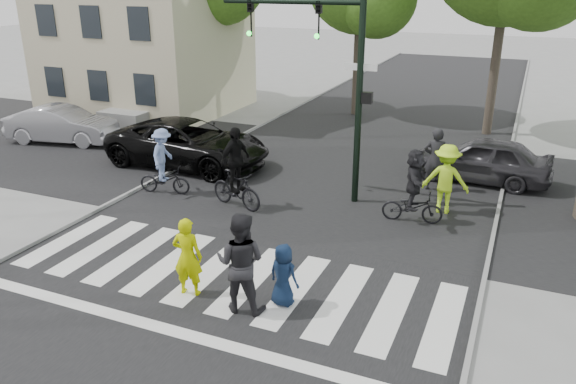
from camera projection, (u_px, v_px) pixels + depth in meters
name	position (u px, v px, depth m)	size (l,w,h in m)	color
ground	(206.00, 298.00, 11.20)	(120.00, 120.00, 0.00)	gray
road_stem	(300.00, 209.00, 15.49)	(10.00, 70.00, 0.01)	black
road_cross	(335.00, 176.00, 18.07)	(70.00, 10.00, 0.01)	black
curb_left	(149.00, 183.00, 17.34)	(0.10, 70.00, 0.10)	gray
curb_right	(492.00, 239.00, 13.62)	(0.10, 70.00, 0.10)	gray
crosswalk	(222.00, 283.00, 11.77)	(10.00, 3.85, 0.01)	silver
traffic_signal	(330.00, 61.00, 15.00)	(4.45, 0.29, 6.00)	black
house	(144.00, 28.00, 26.08)	(8.40, 8.10, 8.82)	beige
pedestrian_woman	(188.00, 257.00, 11.09)	(0.61, 0.40, 1.66)	#B6C500
pedestrian_child	(283.00, 275.00, 10.80)	(0.62, 0.41, 1.28)	#0E1D36
pedestrian_adult	(241.00, 263.00, 10.51)	(0.97, 0.76, 2.00)	black
cyclist_left	(164.00, 166.00, 16.39)	(1.62, 1.10, 1.96)	black
cyclist_mid	(236.00, 175.00, 15.34)	(1.81, 1.14, 2.28)	black
cyclist_right	(414.00, 190.00, 14.43)	(1.62, 1.50, 1.98)	black
car_suv	(188.00, 143.00, 18.89)	(2.56, 5.56, 1.55)	black
car_silver	(62.00, 125.00, 21.59)	(1.48, 4.26, 1.40)	#9F9EA4
car_grey	(481.00, 159.00, 17.44)	(1.68, 4.17, 1.42)	#2D2C30
bystander_hivis	(446.00, 179.00, 15.01)	(1.23, 0.71, 1.91)	#C2FF22
bystander_dark	(435.00, 159.00, 16.61)	(0.70, 0.46, 1.92)	black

